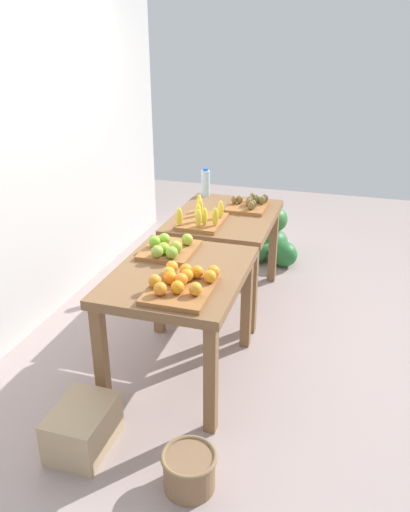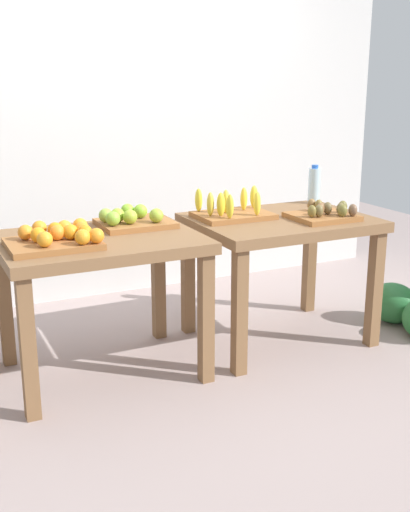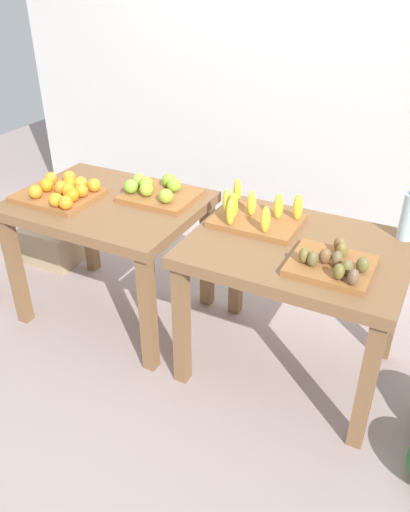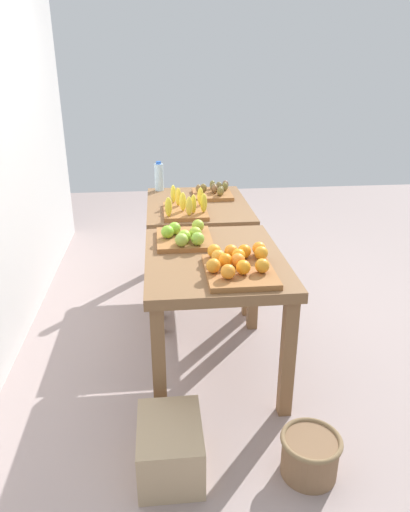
# 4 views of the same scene
# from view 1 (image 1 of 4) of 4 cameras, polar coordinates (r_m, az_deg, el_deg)

# --- Properties ---
(ground_plane) EXTENTS (8.00, 8.00, 0.00)m
(ground_plane) POSITION_cam_1_polar(r_m,az_deg,el_deg) (4.00, 0.02, -8.37)
(ground_plane) COLOR #9F8C89
(back_wall) EXTENTS (4.40, 0.12, 3.00)m
(back_wall) POSITION_cam_1_polar(r_m,az_deg,el_deg) (4.04, -19.21, 13.57)
(back_wall) COLOR silver
(back_wall) RESTS_ON ground_plane
(display_table_left) EXTENTS (1.04, 0.80, 0.77)m
(display_table_left) POSITION_cam_1_polar(r_m,az_deg,el_deg) (3.21, -2.87, -3.54)
(display_table_left) COLOR brown
(display_table_left) RESTS_ON ground_plane
(display_table_right) EXTENTS (1.04, 0.80, 0.77)m
(display_table_right) POSITION_cam_1_polar(r_m,az_deg,el_deg) (4.19, 2.23, 3.24)
(display_table_right) COLOR brown
(display_table_right) RESTS_ON ground_plane
(orange_bin) EXTENTS (0.44, 0.37, 0.11)m
(orange_bin) POSITION_cam_1_polar(r_m,az_deg,el_deg) (2.91, -2.63, -3.06)
(orange_bin) COLOR #975F30
(orange_bin) RESTS_ON display_table_left
(apple_bin) EXTENTS (0.42, 0.34, 0.11)m
(apple_bin) POSITION_cam_1_polar(r_m,az_deg,el_deg) (3.39, -4.08, 0.90)
(apple_bin) COLOR #975F30
(apple_bin) RESTS_ON display_table_left
(banana_crate) EXTENTS (0.44, 0.32, 0.17)m
(banana_crate) POSITION_cam_1_polar(r_m,az_deg,el_deg) (3.92, -0.34, 4.26)
(banana_crate) COLOR #975F30
(banana_crate) RESTS_ON display_table_right
(kiwi_bin) EXTENTS (0.36, 0.32, 0.10)m
(kiwi_bin) POSITION_cam_1_polar(r_m,az_deg,el_deg) (4.30, 4.93, 5.78)
(kiwi_bin) COLOR #975F30
(kiwi_bin) RESTS_ON display_table_right
(water_bottle) EXTENTS (0.08, 0.08, 0.25)m
(water_bottle) POSITION_cam_1_polar(r_m,az_deg,el_deg) (4.60, 0.07, 8.21)
(water_bottle) COLOR silver
(water_bottle) RESTS_ON display_table_right
(watermelon_pile) EXTENTS (0.62, 0.70, 0.51)m
(watermelon_pile) POSITION_cam_1_polar(r_m,az_deg,el_deg) (5.17, 7.42, 1.54)
(watermelon_pile) COLOR #2E6C36
(watermelon_pile) RESTS_ON ground_plane
(wicker_basket) EXTENTS (0.29, 0.29, 0.21)m
(wicker_basket) POSITION_cam_1_polar(r_m,az_deg,el_deg) (2.78, -1.78, -22.88)
(wicker_basket) COLOR brown
(wicker_basket) RESTS_ON ground_plane
(cardboard_produce_box) EXTENTS (0.40, 0.30, 0.26)m
(cardboard_produce_box) POSITION_cam_1_polar(r_m,az_deg,el_deg) (3.03, -13.57, -18.27)
(cardboard_produce_box) COLOR tan
(cardboard_produce_box) RESTS_ON ground_plane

